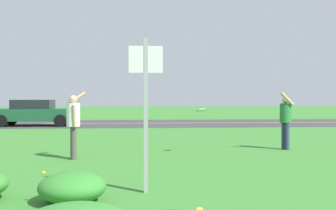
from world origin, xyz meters
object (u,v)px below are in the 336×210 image
frisbee_pale_blue (201,110)px  sign_post_near_path (146,99)px  person_thrower_white_shirt (73,121)px  car_dark_green_center_left (35,113)px  person_catcher_green_shirt (285,118)px

frisbee_pale_blue → sign_post_near_path: bearing=-109.8°
person_thrower_white_shirt → frisbee_pale_blue: (3.39, 0.74, 0.23)m
car_dark_green_center_left → frisbee_pale_blue: bearing=-57.7°
person_catcher_green_shirt → person_thrower_white_shirt: bearing=-166.5°
sign_post_near_path → frisbee_pale_blue: (1.63, 4.52, -0.33)m
person_catcher_green_shirt → car_dark_green_center_left: person_catcher_green_shirt is taller
person_catcher_green_shirt → frisbee_pale_blue: (-2.70, -0.72, 0.25)m
frisbee_pale_blue → car_dark_green_center_left: 13.94m
person_thrower_white_shirt → car_dark_green_center_left: (-4.06, 12.51, -0.24)m
sign_post_near_path → frisbee_pale_blue: bearing=70.2°
person_thrower_white_shirt → person_catcher_green_shirt: person_catcher_green_shirt is taller
person_thrower_white_shirt → sign_post_near_path: bearing=-65.0°
person_catcher_green_shirt → frisbee_pale_blue: size_ratio=6.36×
person_catcher_green_shirt → car_dark_green_center_left: size_ratio=0.39×
sign_post_near_path → car_dark_green_center_left: 17.32m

